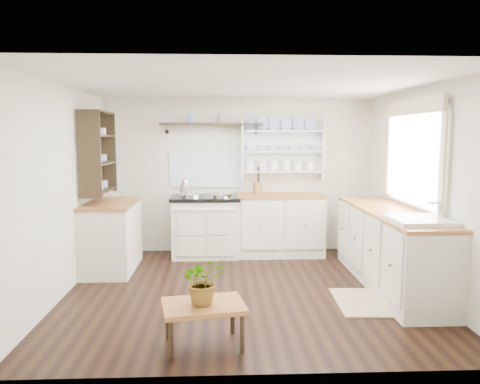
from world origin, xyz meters
name	(u,v)px	position (x,y,z in m)	size (l,w,h in m)	color
floor	(245,290)	(0.00, 0.00, 0.00)	(4.00, 3.80, 0.01)	black
wall_back	(238,176)	(0.00, 1.90, 1.15)	(4.00, 0.02, 2.30)	beige
wall_right	(422,189)	(2.00, 0.00, 1.15)	(0.02, 3.80, 2.30)	beige
wall_left	(63,191)	(-2.00, 0.00, 1.15)	(0.02, 3.80, 2.30)	beige
ceiling	(245,85)	(0.00, 0.00, 2.30)	(4.00, 3.80, 0.01)	white
window	(413,152)	(1.95, 0.15, 1.56)	(0.08, 1.55, 1.22)	white
aga_cooker	(206,226)	(-0.49, 1.57, 0.45)	(0.99, 0.69, 0.91)	beige
back_cabinets	(280,224)	(0.60, 1.60, 0.46)	(1.27, 0.63, 0.90)	beige
right_cabinets	(390,247)	(1.70, 0.10, 0.46)	(0.62, 2.43, 0.90)	beige
belfast_sink	(419,232)	(1.70, -0.65, 0.80)	(0.55, 0.60, 0.45)	white
left_cabinets	(112,235)	(-1.70, 0.90, 0.46)	(0.62, 1.13, 0.90)	beige
plate_rack	(282,149)	(0.65, 1.86, 1.56)	(1.20, 0.22, 0.90)	white
high_shelf	(212,125)	(-0.40, 1.78, 1.91)	(1.50, 0.29, 0.16)	black
left_shelving	(98,152)	(-1.84, 0.90, 1.55)	(0.28, 0.80, 1.05)	black
kettle	(185,186)	(-0.77, 1.45, 1.04)	(0.18, 0.18, 0.22)	silver
utensil_crock	(258,188)	(0.28, 1.68, 0.99)	(0.14, 0.14, 0.16)	brown
center_table	(204,309)	(-0.42, -1.40, 0.32)	(0.75, 0.59, 0.37)	brown
potted_plant	(203,280)	(-0.42, -1.40, 0.56)	(0.36, 0.31, 0.40)	#3F7233
floor_rug	(362,302)	(1.22, -0.46, 0.01)	(0.55, 0.85, 0.02)	#968857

